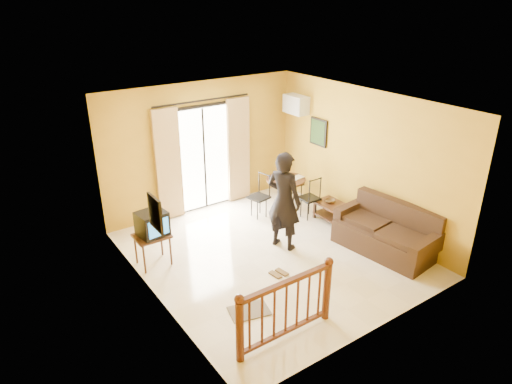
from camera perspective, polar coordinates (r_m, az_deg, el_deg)
ground at (r=8.51m, az=1.86°, el=-7.75°), size 5.00×5.00×0.00m
room_shell at (r=7.76m, az=2.03°, el=3.04°), size 5.00×5.00×5.00m
balcony_door at (r=9.87m, az=-6.48°, el=4.32°), size 2.25×0.14×2.46m
tv_table at (r=8.17m, az=-12.88°, el=-5.72°), size 0.59×0.49×0.59m
television at (r=8.04m, az=-12.85°, el=-3.87°), size 0.52×0.49×0.43m
picture_left at (r=6.66m, az=-12.45°, el=-2.61°), size 0.05×0.42×0.52m
dining_table at (r=10.00m, az=3.74°, el=0.86°), size 0.85×0.85×0.71m
water_jug at (r=9.98m, az=3.33°, el=2.60°), size 0.15×0.15×0.28m
serving_tray at (r=10.01m, az=5.18°, el=1.82°), size 0.31×0.22×0.02m
dining_chairs at (r=10.12m, az=3.91°, el=-2.35°), size 1.69×1.36×0.95m
air_conditioner at (r=10.34m, az=5.00°, el=10.85°), size 0.31×0.60×0.40m
botanical_print at (r=10.07m, az=7.81°, el=7.42°), size 0.05×0.50×0.60m
coffee_table at (r=9.64m, az=9.81°, el=-2.33°), size 0.50×0.89×0.40m
bowl at (r=9.67m, az=9.24°, el=-1.12°), size 0.22×0.22×0.07m
sofa at (r=8.81m, az=16.06°, el=-5.01°), size 1.10×2.02×0.92m
standing_person at (r=8.34m, az=3.50°, el=-1.12°), size 0.67×0.80×1.89m
stair_balustrade at (r=6.37m, az=3.79°, el=-13.85°), size 1.63×0.13×1.04m
doormat at (r=7.14m, az=-0.86°, el=-14.64°), size 0.68×0.54×0.02m
sandals at (r=7.95m, az=2.84°, el=-10.13°), size 0.27×0.26×0.03m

